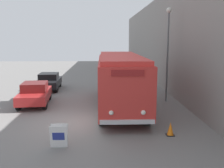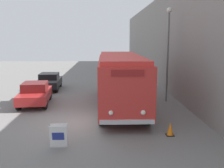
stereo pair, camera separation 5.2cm
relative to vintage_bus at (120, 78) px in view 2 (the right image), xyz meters
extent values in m
plane|color=slate|center=(-2.10, -3.28, -1.89)|extent=(80.00, 80.00, 0.00)
cube|color=gray|center=(4.40, 6.72, 2.27)|extent=(0.30, 60.00, 8.31)
cylinder|color=black|center=(-1.17, -3.67, -1.39)|extent=(0.28, 0.99, 0.99)
cylinder|color=black|center=(1.17, -3.67, -1.39)|extent=(0.28, 0.99, 0.99)
cylinder|color=black|center=(-1.17, 3.68, -1.39)|extent=(0.28, 0.99, 0.99)
cylinder|color=black|center=(1.17, 3.68, -1.39)|extent=(0.28, 0.99, 0.99)
cube|color=red|center=(0.00, 0.01, -0.09)|extent=(2.66, 10.15, 2.61)
cube|color=red|center=(0.00, 0.01, 1.34)|extent=(2.45, 9.75, 0.24)
cube|color=silver|center=(0.00, -5.13, -1.27)|extent=(2.53, 0.12, 0.20)
sphere|color=white|center=(-0.73, -5.10, -0.84)|extent=(0.22, 0.22, 0.22)
sphere|color=white|center=(0.73, -5.10, -0.84)|extent=(0.22, 0.22, 0.22)
cube|color=maroon|center=(0.00, -5.09, 0.97)|extent=(1.46, 0.06, 0.28)
cube|color=gray|center=(-2.90, -6.39, -1.88)|extent=(0.62, 0.20, 0.01)
cube|color=white|center=(-2.90, -6.47, -1.42)|extent=(0.69, 0.19, 0.94)
cube|color=white|center=(-2.90, -6.31, -1.42)|extent=(0.69, 0.19, 0.94)
cube|color=navy|center=(-2.90, -6.49, -1.40)|extent=(0.48, 0.06, 0.33)
cylinder|color=#595E60|center=(3.38, 1.42, 1.19)|extent=(0.12, 0.12, 6.16)
sphere|color=silver|center=(3.38, 1.42, 4.38)|extent=(0.36, 0.36, 0.36)
cylinder|color=black|center=(-6.32, -0.64, -1.55)|extent=(0.22, 0.68, 0.68)
cylinder|color=black|center=(-4.74, -0.48, -1.55)|extent=(0.22, 0.68, 0.68)
cylinder|color=black|center=(-6.58, 2.08, -1.55)|extent=(0.22, 0.68, 0.68)
cylinder|color=black|center=(-5.00, 2.24, -1.55)|extent=(0.22, 0.68, 0.68)
cube|color=#A52323|center=(-5.66, 0.80, -1.26)|extent=(2.24, 4.29, 0.57)
cube|color=#5B1313|center=(-5.67, 0.90, -0.69)|extent=(1.74, 2.00, 0.57)
cylinder|color=black|center=(-6.52, 4.79, -1.57)|extent=(0.22, 0.64, 0.64)
cylinder|color=black|center=(-4.96, 4.87, -1.57)|extent=(0.22, 0.64, 0.64)
cylinder|color=black|center=(-6.65, 7.53, -1.57)|extent=(0.22, 0.64, 0.64)
cylinder|color=black|center=(-5.08, 7.60, -1.57)|extent=(0.22, 0.64, 0.64)
cube|color=black|center=(-5.80, 6.20, -1.28)|extent=(2.02, 4.22, 0.58)
cube|color=black|center=(-5.81, 6.30, -0.73)|extent=(1.64, 1.93, 0.52)
cube|color=black|center=(1.96, -5.26, -1.87)|extent=(0.36, 0.36, 0.03)
cone|color=orange|center=(1.96, -5.26, -1.57)|extent=(0.30, 0.30, 0.59)
camera|label=1|loc=(-1.12, -16.55, 2.43)|focal=42.00mm
camera|label=2|loc=(-1.07, -16.55, 2.43)|focal=42.00mm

